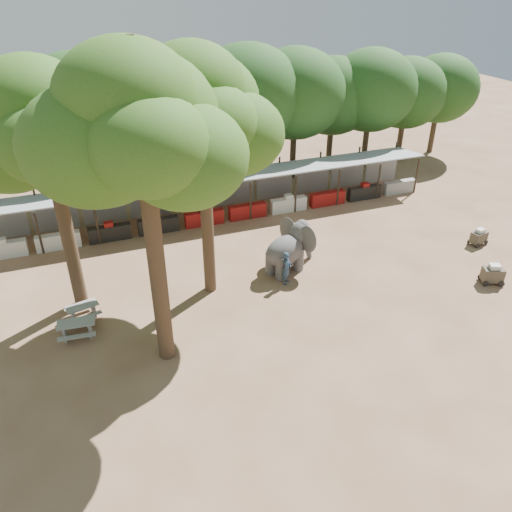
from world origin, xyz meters
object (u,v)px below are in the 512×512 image
object	(u,v)px
picnic_table_near	(77,327)
yard_tree_back	(197,113)
picnic_table_far	(83,310)
cart_back	(479,237)
elephant	(290,247)
cart_front	(493,274)
handler	(287,268)
yard_tree_center	(136,130)
yard_tree_left	(41,129)

from	to	relation	value
picnic_table_near	yard_tree_back	bearing A→B (deg)	20.48
picnic_table_near	picnic_table_far	xyz separation A→B (m)	(0.32, 1.28, -0.05)
picnic_table_far	cart_back	distance (m)	21.48
yard_tree_back	picnic_table_far	world-z (taller)	yard_tree_back
elephant	picnic_table_far	distance (m)	10.43
cart_back	cart_front	bearing A→B (deg)	-134.35
picnic_table_far	cart_front	world-z (taller)	cart_front
handler	cart_back	distance (m)	11.81
yard_tree_center	picnic_table_near	bearing A→B (deg)	144.10
yard_tree_center	handler	world-z (taller)	yard_tree_center
picnic_table_far	cart_back	world-z (taller)	cart_back
handler	picnic_table_far	xyz separation A→B (m)	(-9.66, 0.59, -0.42)
picnic_table_far	cart_back	bearing A→B (deg)	-14.99
yard_tree_left	cart_back	size ratio (longest dim) A/B	9.93
yard_tree_left	picnic_table_near	distance (m)	8.16
yard_tree_center	cart_back	distance (m)	20.76
cart_front	yard_tree_left	bearing A→B (deg)	-174.31
elephant	picnic_table_far	xyz separation A→B (m)	(-10.38, -0.62, -0.82)
elephant	picnic_table_near	bearing A→B (deg)	167.41
picnic_table_far	handler	bearing A→B (deg)	-16.52
yard_tree_left	handler	world-z (taller)	yard_tree_left
cart_front	picnic_table_near	bearing A→B (deg)	-166.61
yard_tree_back	picnic_table_near	bearing A→B (deg)	-164.53
yard_tree_left	yard_tree_center	size ratio (longest dim) A/B	0.92
handler	cart_front	world-z (taller)	handler
yard_tree_left	cart_front	bearing A→B (deg)	-16.13
elephant	handler	bearing A→B (deg)	-143.45
yard_tree_left	picnic_table_far	distance (m)	7.88
yard_tree_left	picnic_table_far	bearing A→B (deg)	-84.01
yard_tree_center	picnic_table_near	size ratio (longest dim) A/B	7.30
yard_tree_center	cart_back	xyz separation A→B (m)	(18.62, 2.84, -8.73)
yard_tree_back	handler	world-z (taller)	yard_tree_back
picnic_table_near	cart_back	world-z (taller)	cart_back
picnic_table_near	cart_back	bearing A→B (deg)	6.46
yard_tree_back	elephant	distance (m)	8.57
handler	picnic_table_near	size ratio (longest dim) A/B	1.06
elephant	cart_back	size ratio (longest dim) A/B	3.07
yard_tree_back	handler	distance (m)	8.62
elephant	yard_tree_left	bearing A→B (deg)	152.96
picnic_table_far	cart_front	xyz separation A→B (m)	(19.24, -4.18, 0.08)
yard_tree_back	elephant	size ratio (longest dim) A/B	3.33
yard_tree_left	yard_tree_center	xyz separation A→B (m)	(3.00, -5.00, 1.01)
picnic_table_far	elephant	bearing A→B (deg)	-9.64
yard_tree_left	handler	distance (m)	12.41
picnic_table_far	cart_back	xyz separation A→B (m)	(21.47, -0.73, 0.03)
picnic_table_near	cart_back	distance (m)	21.79
handler	picnic_table_near	bearing A→B (deg)	133.54
yard_tree_back	cart_front	size ratio (longest dim) A/B	8.92
yard_tree_back	picnic_table_near	distance (m)	10.28
elephant	picnic_table_near	xyz separation A→B (m)	(-10.70, -1.90, -0.77)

